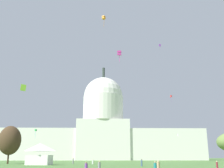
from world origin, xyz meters
name	(u,v)px	position (x,y,z in m)	size (l,w,h in m)	color
capitol_building	(103,131)	(0.24, 151.13, 18.04)	(127.99, 26.42, 61.57)	silver
event_tent	(40,154)	(-17.11, 49.91, 2.90)	(7.19, 5.71, 5.76)	white
tree_west_far	(10,140)	(-29.69, 62.28, 7.24)	(8.93, 8.29, 11.85)	#42301E
person_grey_deep_crowd	(73,161)	(-8.83, 58.72, 0.82)	(0.42, 0.42, 1.75)	gray
person_grey_front_center	(99,166)	(-0.39, 21.46, 0.66)	(0.48, 0.48, 1.48)	gray
person_purple_edge_west	(86,168)	(-2.16, 12.93, 0.66)	(0.57, 0.57, 1.48)	#703D93
person_maroon_front_right	(217,166)	(20.06, 21.05, 0.70)	(0.37, 0.37, 1.50)	maroon
person_purple_edge_east	(30,162)	(-21.39, 56.55, 0.66)	(0.66, 0.66, 1.48)	#703D93
person_tan_back_center	(158,167)	(8.06, 12.35, 0.74)	(0.64, 0.64, 1.65)	tan
person_denim_aisle_center	(142,163)	(9.28, 38.09, 0.77)	(0.49, 0.49, 1.66)	#3D5684
person_white_mid_center	(93,162)	(-2.81, 57.84, 0.67)	(0.59, 0.59, 1.49)	silver
person_teal_front_left	(155,168)	(7.24, 10.28, 0.71)	(0.49, 0.49, 1.58)	#1E757A
kite_green_low	(36,130)	(-27.28, 85.36, 12.59)	(0.91, 0.92, 3.63)	green
kite_red_mid	(171,96)	(36.66, 114.15, 33.56)	(1.19, 1.18, 3.79)	red
kite_white_low	(178,135)	(32.89, 91.46, 11.40)	(0.09, 1.08, 1.08)	white
kite_lime_low	(23,88)	(-16.32, 27.30, 15.94)	(1.12, 0.48, 1.43)	#8CD133
kite_violet_high	(160,45)	(27.58, 94.59, 54.72)	(0.99, 1.05, 2.83)	purple
kite_orange_high	(104,18)	(0.12, 53.01, 46.35)	(1.27, 1.28, 3.97)	orange
kite_magenta_mid	(119,53)	(4.49, 41.97, 29.61)	(1.19, 1.25, 3.45)	#D1339E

